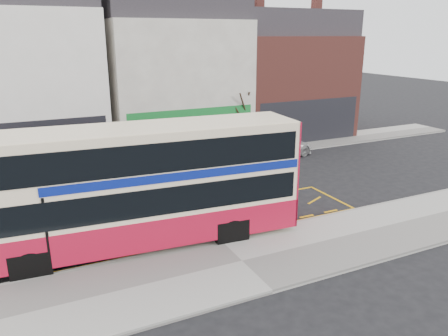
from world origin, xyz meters
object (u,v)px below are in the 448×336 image
street_tree_right (237,99)px  bus_stop_post (48,228)px  double_decker_bus (146,185)px  car_grey (92,175)px  car_white (279,147)px

street_tree_right → bus_stop_post: bearing=-137.1°
double_decker_bus → street_tree_right: size_ratio=2.24×
double_decker_bus → bus_stop_post: bearing=-159.7°
car_grey → car_white: (11.83, 0.59, 0.08)m
double_decker_bus → car_white: double_decker_bus is taller
double_decker_bus → car_grey: bearing=100.3°
bus_stop_post → street_tree_right: size_ratio=0.52×
car_grey → car_white: size_ratio=0.77×
car_white → street_tree_right: street_tree_right is taller
double_decker_bus → car_grey: double_decker_bus is taller
bus_stop_post → car_white: size_ratio=0.56×
bus_stop_post → car_white: bus_stop_post is taller
car_grey → street_tree_right: street_tree_right is taller
bus_stop_post → street_tree_right: street_tree_right is taller
car_grey → bus_stop_post: bearing=153.1°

